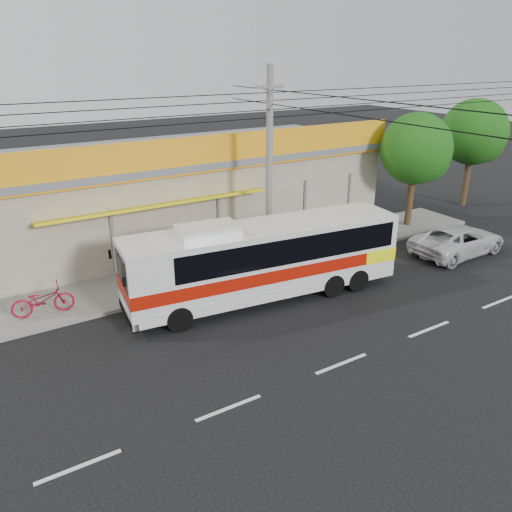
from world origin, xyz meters
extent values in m
plane|color=black|center=(0.00, 0.00, 0.00)|extent=(120.00, 120.00, 0.00)
cube|color=gray|center=(0.00, 6.00, 0.07)|extent=(30.00, 3.20, 0.15)
cube|color=gray|center=(0.00, 11.60, 2.10)|extent=(22.00, 8.00, 4.20)
cube|color=slate|center=(0.00, 11.60, 4.35)|extent=(22.60, 8.60, 0.30)
cube|color=orange|center=(0.00, 7.48, 4.90)|extent=(22.00, 0.24, 1.60)
cube|color=#BD2B0A|center=(-2.00, 7.45, 4.90)|extent=(9.00, 0.10, 1.20)
cube|color=#136C28|center=(6.50, 7.45, 4.90)|extent=(2.40, 0.10, 1.10)
cube|color=navy|center=(9.20, 7.45, 4.90)|extent=(2.20, 0.10, 1.10)
cube|color=yellow|center=(-2.00, 7.30, 3.00)|extent=(10.00, 1.20, 0.37)
cube|color=silver|center=(0.38, 2.59, 1.71)|extent=(10.97, 3.45, 2.61)
cube|color=#A71407|center=(0.38, 2.59, 1.39)|extent=(11.02, 3.49, 0.49)
cube|color=#F3FF0D|center=(5.03, 2.06, 1.39)|extent=(1.69, 2.45, 0.54)
cube|color=black|center=(1.01, 2.52, 2.29)|extent=(9.19, 3.28, 0.99)
cube|color=black|center=(-4.91, 3.19, 2.11)|extent=(0.37, 1.98, 1.35)
cube|color=silver|center=(-1.85, 2.84, 3.17)|extent=(2.29, 1.49, 0.32)
cylinder|color=black|center=(-3.48, 2.00, 0.47)|extent=(0.96, 0.39, 0.94)
cylinder|color=black|center=(-3.25, 4.02, 0.47)|extent=(0.96, 0.39, 0.94)
cylinder|color=black|center=(3.93, 1.17, 0.47)|extent=(0.96, 0.39, 0.94)
cylinder|color=black|center=(4.16, 3.19, 0.47)|extent=(0.96, 0.39, 0.94)
imported|color=maroon|center=(-7.32, 5.43, 0.72)|extent=(2.24, 1.01, 1.14)
imported|color=silver|center=(10.80, 1.70, 0.70)|extent=(5.10, 2.45, 1.40)
cylinder|color=slate|center=(2.16, 5.06, 4.31)|extent=(0.28, 0.28, 8.62)
cube|color=slate|center=(2.16, 5.06, 7.76)|extent=(1.29, 0.13, 0.13)
cylinder|color=#332114|center=(11.82, 5.78, 1.58)|extent=(0.35, 0.35, 3.15)
sphere|color=#13410D|center=(11.82, 5.78, 4.33)|extent=(3.74, 3.74, 3.74)
sphere|color=#13410D|center=(12.41, 5.48, 3.74)|extent=(2.36, 2.36, 2.36)
cylinder|color=#332114|center=(18.18, 7.00, 1.66)|extent=(0.37, 0.37, 3.32)
sphere|color=#13410D|center=(18.18, 7.00, 4.57)|extent=(3.94, 3.94, 3.94)
sphere|color=#13410D|center=(18.80, 6.69, 3.94)|extent=(2.49, 2.49, 2.49)
camera|label=1|loc=(-9.14, -12.29, 8.98)|focal=35.00mm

